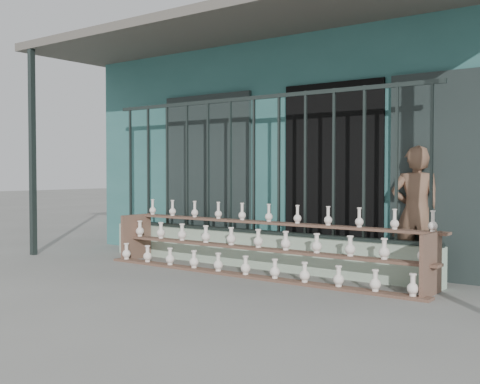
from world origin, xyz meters
The scene contains 6 objects.
ground centered at (0.00, 0.00, 0.00)m, with size 60.00×60.00×0.00m, color slate.
workshop_building centered at (0.00, 4.23, 1.62)m, with size 7.40×6.60×3.21m.
parapet_wall centered at (0.00, 1.30, 0.23)m, with size 5.00×0.20×0.45m, color #ACC4A8.
security_fence centered at (0.00, 1.30, 1.35)m, with size 5.00×0.04×1.80m.
shelf_rack centered at (0.35, 0.89, 0.36)m, with size 4.50×0.68×0.85m.
elderly_woman centered at (2.04, 1.69, 0.78)m, with size 0.57×0.37×1.56m, color brown.
Camera 1 is at (4.60, -5.09, 1.27)m, focal length 45.00 mm.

